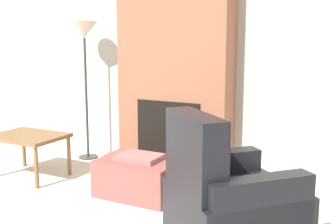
{
  "coord_description": "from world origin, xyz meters",
  "views": [
    {
      "loc": [
        2.23,
        -1.62,
        1.54
      ],
      "look_at": [
        0.0,
        2.67,
        0.7
      ],
      "focal_mm": 45.0,
      "sensor_mm": 36.0,
      "label": 1
    }
  ],
  "objects_px": {
    "side_table": "(29,140)",
    "floor_lamp_left": "(84,38)",
    "armchair": "(226,204)",
    "ottoman": "(140,176)"
  },
  "relations": [
    {
      "from": "armchair",
      "to": "floor_lamp_left",
      "type": "xyz_separation_m",
      "value": [
        -2.41,
        1.39,
        1.24
      ]
    },
    {
      "from": "ottoman",
      "to": "side_table",
      "type": "xyz_separation_m",
      "value": [
        -1.41,
        -0.08,
        0.24
      ]
    },
    {
      "from": "floor_lamp_left",
      "to": "side_table",
      "type": "bearing_deg",
      "value": -96.29
    },
    {
      "from": "armchair",
      "to": "side_table",
      "type": "bearing_deg",
      "value": 32.06
    },
    {
      "from": "side_table",
      "to": "floor_lamp_left",
      "type": "xyz_separation_m",
      "value": [
        0.1,
        0.92,
        1.12
      ]
    },
    {
      "from": "side_table",
      "to": "armchair",
      "type": "bearing_deg",
      "value": -10.61
    },
    {
      "from": "side_table",
      "to": "floor_lamp_left",
      "type": "bearing_deg",
      "value": 83.71
    },
    {
      "from": "ottoman",
      "to": "side_table",
      "type": "relative_size",
      "value": 0.99
    },
    {
      "from": "floor_lamp_left",
      "to": "armchair",
      "type": "bearing_deg",
      "value": -30.02
    },
    {
      "from": "side_table",
      "to": "ottoman",
      "type": "bearing_deg",
      "value": 3.21
    }
  ]
}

